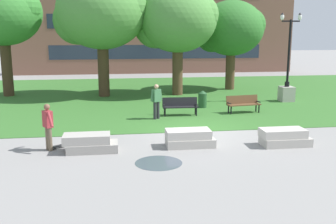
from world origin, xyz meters
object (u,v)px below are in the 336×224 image
Objects in this scene: park_bench_near_left at (243,103)px; person_bystander_near_lawn at (156,100)px; concrete_block_right at (284,137)px; park_bench_near_right at (180,105)px; trash_bin at (202,99)px; skateboard at (61,145)px; person_skateboarder at (48,124)px; concrete_block_left at (189,138)px; lamp_post_left at (287,84)px; concrete_block_center at (90,143)px.

park_bench_near_left is 4.80m from person_bystander_near_lawn.
park_bench_near_right reaches higher than concrete_block_right.
skateboard is at bearing -135.22° from trash_bin.
person_bystander_near_lawn reaches higher than trash_bin.
concrete_block_right is 6.73m from person_bystander_near_lawn.
trash_bin is at bearing 100.19° from concrete_block_right.
person_bystander_near_lawn is (4.42, 4.56, 0.02)m from person_skateboarder.
lamp_post_left reaches higher than concrete_block_left.
skateboard is (0.38, 0.29, -0.88)m from person_skateboarder.
park_bench_near_left is 1.93× the size of trash_bin.
park_bench_near_left is 1.02× the size of park_bench_near_right.
concrete_block_center and concrete_block_right have the same top height.
person_bystander_near_lawn is (-0.71, 4.76, 0.68)m from concrete_block_left.
person_bystander_near_lawn is (-4.29, 5.14, 0.68)m from concrete_block_right.
concrete_block_center is at bearing -127.80° from trash_bin.
concrete_block_right is 6.06m from park_bench_near_left.
skateboard is 0.51× the size of park_bench_near_left.
lamp_post_left is 5.53× the size of trash_bin.
lamp_post_left reaches higher than park_bench_near_left.
concrete_block_left is 6.93m from park_bench_near_left.
person_bystander_near_lawn reaches higher than concrete_block_center.
park_bench_near_right is 1.89× the size of trash_bin.
concrete_block_right is 7.87m from trash_bin.
park_bench_near_right is (-2.99, 5.86, 0.23)m from concrete_block_right.
concrete_block_center is 1.66m from person_skateboarder.
person_bystander_near_lawn is at bearing 98.46° from concrete_block_left.
skateboard is 0.52× the size of park_bench_near_right.
park_bench_near_right is (5.71, 5.27, -0.43)m from person_skateboarder.
concrete_block_left is 5.17m from person_skateboarder.
concrete_block_center and concrete_block_left have the same top height.
lamp_post_left is (11.40, 8.80, 0.78)m from concrete_block_center.
concrete_block_left is at bearing -81.54° from person_bystander_near_lawn.
concrete_block_center is at bearing -142.69° from park_bench_near_left.
person_bystander_near_lawn is at bearing -155.34° from lamp_post_left.
lamp_post_left is 5.74m from trash_bin.
concrete_block_left is at bearing -96.13° from park_bench_near_right.
person_skateboarder reaches higher than skateboard.
lamp_post_left reaches higher than park_bench_near_right.
lamp_post_left is (12.49, 8.16, 1.00)m from skateboard.
person_bystander_near_lawn reaches higher than concrete_block_right.
concrete_block_center is 3.65m from concrete_block_left.
concrete_block_left is at bearing -131.87° from lamp_post_left.
skateboard is (-4.74, 0.49, -0.22)m from concrete_block_left.
person_skateboarder is 6.35m from person_bystander_near_lawn.
park_bench_near_left is at bearing 3.13° from park_bench_near_right.
trash_bin is (7.31, 7.16, -0.46)m from person_skateboarder.
skateboard is at bearing 174.06° from concrete_block_left.
concrete_block_center is at bearing -142.33° from lamp_post_left.
person_skateboarder reaches higher than park_bench_near_left.
park_bench_near_left reaches higher than skateboard.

